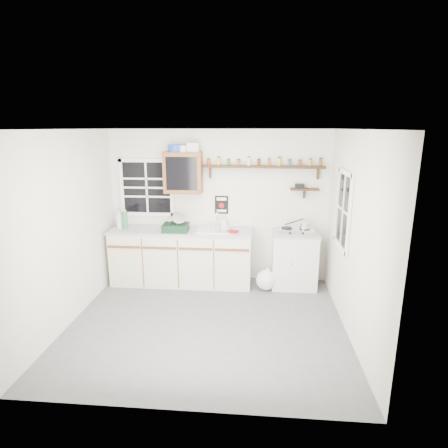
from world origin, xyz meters
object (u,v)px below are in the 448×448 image
object	(u,v)px
upper_cabinet	(183,172)
dish_rack	(177,225)
spice_shelf	(264,166)
hotplate	(296,230)
right_cabinet	(294,259)
main_cabinet	(182,256)

from	to	relation	value
upper_cabinet	dish_rack	xyz separation A→B (m)	(-0.08, -0.25, -0.81)
spice_shelf	hotplate	size ratio (longest dim) A/B	3.38
right_cabinet	spice_shelf	xyz separation A→B (m)	(-0.53, 0.19, 1.47)
upper_cabinet	spice_shelf	xyz separation A→B (m)	(1.27, 0.07, 0.10)
main_cabinet	upper_cabinet	bearing A→B (deg)	76.32
hotplate	main_cabinet	bearing A→B (deg)	177.22
main_cabinet	hotplate	xyz separation A→B (m)	(1.83, 0.01, 0.49)
upper_cabinet	hotplate	bearing A→B (deg)	-4.40
main_cabinet	upper_cabinet	world-z (taller)	upper_cabinet
right_cabinet	spice_shelf	distance (m)	1.58
spice_shelf	right_cabinet	bearing A→B (deg)	-19.66
dish_rack	hotplate	bearing A→B (deg)	1.79
main_cabinet	right_cabinet	bearing A→B (deg)	0.79
right_cabinet	dish_rack	bearing A→B (deg)	-176.09
spice_shelf	dish_rack	xyz separation A→B (m)	(-1.36, -0.32, -0.91)
main_cabinet	right_cabinet	xyz separation A→B (m)	(1.83, 0.03, -0.01)
right_cabinet	dish_rack	world-z (taller)	dish_rack
upper_cabinet	dish_rack	bearing A→B (deg)	-108.10
right_cabinet	dish_rack	distance (m)	1.97
right_cabinet	upper_cabinet	size ratio (longest dim) A/B	1.40
dish_rack	hotplate	world-z (taller)	dish_rack
hotplate	right_cabinet	bearing A→B (deg)	80.49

